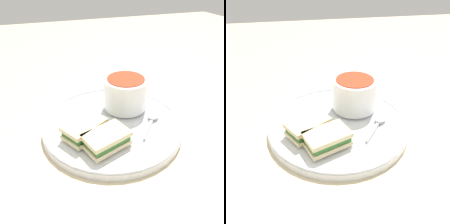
{
  "view_description": "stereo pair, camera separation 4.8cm",
  "coord_description": "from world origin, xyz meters",
  "views": [
    {
      "loc": [
        -0.13,
        -0.38,
        0.31
      ],
      "look_at": [
        0.0,
        0.0,
        0.04
      ],
      "focal_mm": 35.0,
      "sensor_mm": 36.0,
      "label": 1
    },
    {
      "loc": [
        -0.08,
        -0.39,
        0.31
      ],
      "look_at": [
        0.0,
        0.0,
        0.04
      ],
      "focal_mm": 35.0,
      "sensor_mm": 36.0,
      "label": 2
    }
  ],
  "objects": [
    {
      "name": "soup_bowl",
      "position": [
        0.05,
        0.04,
        0.06
      ],
      "size": [
        0.1,
        0.1,
        0.07
      ],
      "color": "white",
      "rests_on": "plate"
    },
    {
      "name": "spoon",
      "position": [
        0.09,
        -0.03,
        0.02
      ],
      "size": [
        0.08,
        0.09,
        0.01
      ],
      "rotation": [
        0.0,
        0.0,
        7.15
      ],
      "color": "silver",
      "rests_on": "plate"
    },
    {
      "name": "sandwich_half_near",
      "position": [
        -0.07,
        -0.03,
        0.03
      ],
      "size": [
        0.1,
        0.09,
        0.03
      ],
      "rotation": [
        0.0,
        0.0,
        3.68
      ],
      "color": "beige",
      "rests_on": "plate"
    },
    {
      "name": "plate",
      "position": [
        0.0,
        0.0,
        0.01
      ],
      "size": [
        0.31,
        0.31,
        0.02
      ],
      "color": "white",
      "rests_on": "ground_plane"
    },
    {
      "name": "sandwich_half_far",
      "position": [
        -0.04,
        -0.08,
        0.03
      ],
      "size": [
        0.1,
        0.08,
        0.03
      ],
      "rotation": [
        0.0,
        0.0,
        3.47
      ],
      "color": "beige",
      "rests_on": "plate"
    },
    {
      "name": "ground_plane",
      "position": [
        0.0,
        0.0,
        0.0
      ],
      "size": [
        2.4,
        2.4,
        0.0
      ],
      "primitive_type": "plane",
      "color": "beige"
    }
  ]
}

